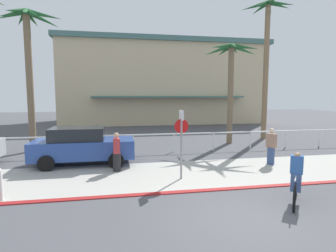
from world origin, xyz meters
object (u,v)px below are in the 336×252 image
object	(u,v)px
palm_tree_2	(231,67)
cyclist_black_0	(296,179)
palm_tree_1	(28,43)
palm_tree_3	(267,40)
pedestrian_0	(271,148)
pedestrian_1	(117,154)
car_blue_1	(83,145)
stop_sign_bike_lane	(181,134)

from	to	relation	value
palm_tree_2	cyclist_black_0	bearing A→B (deg)	-102.59
palm_tree_1	palm_tree_3	xyz separation A→B (m)	(15.08, 1.81, 1.07)
cyclist_black_0	pedestrian_0	world-z (taller)	pedestrian_0
pedestrian_1	pedestrian_0	bearing A→B (deg)	-1.03
palm_tree_1	cyclist_black_0	world-z (taller)	palm_tree_1
cyclist_black_0	pedestrian_0	distance (m)	4.54
car_blue_1	cyclist_black_0	world-z (taller)	car_blue_1
car_blue_1	pedestrian_1	bearing A→B (deg)	-44.09
palm_tree_1	cyclist_black_0	bearing A→B (deg)	-44.45
palm_tree_2	pedestrian_0	size ratio (longest dim) A/B	3.89
stop_sign_bike_lane	palm_tree_2	size ratio (longest dim) A/B	0.40
stop_sign_bike_lane	pedestrian_0	size ratio (longest dim) A/B	1.55
palm_tree_2	pedestrian_0	bearing A→B (deg)	-94.45
car_blue_1	pedestrian_0	size ratio (longest dim) A/B	2.67
palm_tree_2	car_blue_1	size ratio (longest dim) A/B	1.46
palm_tree_2	pedestrian_0	world-z (taller)	palm_tree_2
palm_tree_2	palm_tree_1	bearing A→B (deg)	-178.30
stop_sign_bike_lane	palm_tree_3	size ratio (longest dim) A/B	0.26
palm_tree_2	pedestrian_1	xyz separation A→B (m)	(-7.25, -5.50, -4.14)
pedestrian_0	palm_tree_3	bearing A→B (deg)	62.47
palm_tree_1	palm_tree_2	xyz separation A→B (m)	(11.82, 0.35, -1.05)
palm_tree_3	car_blue_1	distance (m)	14.55
stop_sign_bike_lane	pedestrian_0	bearing A→B (deg)	16.82
pedestrian_1	palm_tree_1	bearing A→B (deg)	131.67
car_blue_1	pedestrian_1	xyz separation A→B (m)	(1.50, -1.45, -0.13)
palm_tree_3	pedestrian_0	distance (m)	10.13
palm_tree_3	stop_sign_bike_lane	bearing A→B (deg)	-134.05
stop_sign_bike_lane	palm_tree_1	distance (m)	10.48
palm_tree_3	pedestrian_1	world-z (taller)	palm_tree_3
pedestrian_0	palm_tree_1	bearing A→B (deg)	155.18
pedestrian_0	pedestrian_1	xyz separation A→B (m)	(-6.81, 0.12, -0.02)
pedestrian_0	palm_tree_2	bearing A→B (deg)	85.55
palm_tree_2	cyclist_black_0	size ratio (longest dim) A/B	4.28
palm_tree_3	pedestrian_1	size ratio (longest dim) A/B	6.01
stop_sign_bike_lane	palm_tree_1	size ratio (longest dim) A/B	0.33
palm_tree_3	pedestrian_0	bearing A→B (deg)	-117.53
car_blue_1	pedestrian_0	distance (m)	8.46
palm_tree_1	palm_tree_3	bearing A→B (deg)	6.84
palm_tree_3	car_blue_1	xyz separation A→B (m)	(-12.00, -5.50, -6.12)
palm_tree_3	pedestrian_0	world-z (taller)	palm_tree_3
palm_tree_3	car_blue_1	size ratio (longest dim) A/B	2.20
palm_tree_1	pedestrian_1	world-z (taller)	palm_tree_1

